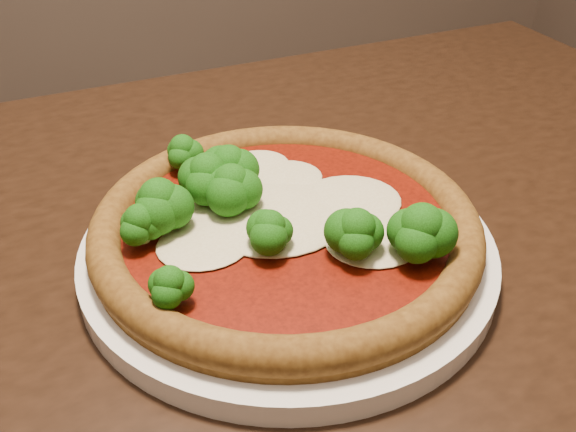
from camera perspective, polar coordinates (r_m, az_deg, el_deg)
name	(u,v)px	position (r m, az deg, el deg)	size (l,w,h in m)	color
dining_table	(235,339)	(0.59, -4.70, -10.85)	(1.23, 0.83, 0.75)	black
plate	(288,249)	(0.49, 0.00, -2.97)	(0.31, 0.31, 0.02)	white
pizza	(279,220)	(0.48, -0.76, -0.40)	(0.29, 0.29, 0.06)	brown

